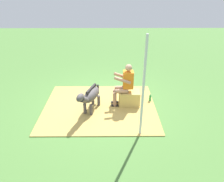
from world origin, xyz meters
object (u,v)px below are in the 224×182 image
(pony_standing, at_px, (90,96))
(tent_pole_left, at_px, (143,90))
(soda_bottle, at_px, (150,98))
(hay_bale, at_px, (129,98))
(person_seated, at_px, (124,83))

(pony_standing, distance_m, tent_pole_left, 1.88)
(pony_standing, bearing_deg, tent_pole_left, 141.23)
(tent_pole_left, bearing_deg, soda_bottle, -107.72)
(hay_bale, distance_m, tent_pole_left, 1.78)
(person_seated, bearing_deg, tent_pole_left, 103.28)
(tent_pole_left, bearing_deg, pony_standing, -38.77)
(pony_standing, bearing_deg, person_seated, -160.43)
(soda_bottle, bearing_deg, pony_standing, 16.77)
(pony_standing, bearing_deg, soda_bottle, -163.23)
(person_seated, height_order, pony_standing, person_seated)
(hay_bale, height_order, tent_pole_left, tent_pole_left)
(person_seated, xyz_separation_m, tent_pole_left, (-0.34, 1.43, 0.53))
(hay_bale, xyz_separation_m, soda_bottle, (-0.70, -0.21, -0.11))
(pony_standing, relative_size, tent_pole_left, 0.51)
(pony_standing, height_order, soda_bottle, pony_standing)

